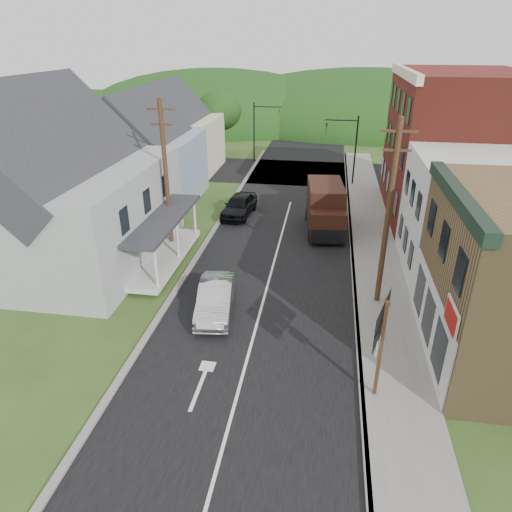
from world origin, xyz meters
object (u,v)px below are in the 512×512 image
at_px(route_sign_cluster, 381,336).
at_px(dark_sedan, 239,205).
at_px(silver_sedan, 216,299).
at_px(warning_sign, 384,313).
at_px(delivery_van, 325,208).

bearing_deg(route_sign_cluster, dark_sedan, 132.57).
relative_size(silver_sedan, warning_sign, 1.90).
distance_m(delivery_van, warning_sign, 12.89).
distance_m(dark_sedan, delivery_van, 6.59).
bearing_deg(delivery_van, warning_sign, -83.79).
bearing_deg(silver_sedan, delivery_van, 58.85).
xyz_separation_m(dark_sedan, delivery_van, (6.26, -1.90, 0.80)).
relative_size(dark_sedan, warning_sign, 1.95).
bearing_deg(delivery_van, route_sign_cluster, -88.04).
relative_size(silver_sedan, dark_sedan, 0.97).
relative_size(delivery_van, route_sign_cluster, 1.47).
bearing_deg(warning_sign, route_sign_cluster, -79.73).
bearing_deg(warning_sign, silver_sedan, -171.21).
xyz_separation_m(silver_sedan, route_sign_cluster, (7.05, -4.64, 1.96)).
bearing_deg(delivery_van, silver_sedan, -119.50).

